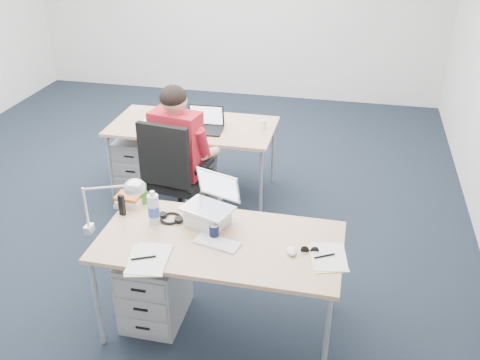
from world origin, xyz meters
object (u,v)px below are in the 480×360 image
far_cup (263,125)px  silver_laptop (207,203)px  headphones (171,218)px  dark_laptop (204,119)px  office_chair (178,199)px  desk_far (193,129)px  computer_mouse (292,251)px  desk_lamp (105,205)px  book_stack (129,200)px  wireless_keyboard (217,243)px  drawer_pedestal_far (141,161)px  sunglasses (310,250)px  desk_near (220,246)px  can_koozie (214,231)px  bear_figurine (143,193)px  drawer_pedestal_near (155,286)px  water_bottle (153,207)px  seated_person (186,154)px  cordless_phone (122,205)px

far_cup → silver_laptop: bearing=-92.3°
headphones → dark_laptop: size_ratio=0.58×
office_chair → silver_laptop: size_ratio=3.17×
desk_far → office_chair: 0.81m
desk_far → computer_mouse: size_ratio=16.32×
desk_lamp → computer_mouse: bearing=17.6°
desk_far → book_stack: 1.55m
desk_far → far_cup: 0.70m
wireless_keyboard → dark_laptop: 1.85m
drawer_pedestal_far → sunglasses: bearing=-43.8°
desk_far → drawer_pedestal_far: bearing=-179.7°
book_stack → desk_near: bearing=-20.7°
desk_far → far_cup: bearing=4.5°
can_koozie → sunglasses: bearing=-2.4°
wireless_keyboard → can_koozie: (-0.04, 0.07, 0.05)m
computer_mouse → can_koozie: (-0.52, 0.07, 0.04)m
can_koozie → office_chair: bearing=120.2°
silver_laptop → bear_figurine: (-0.54, 0.18, -0.09)m
far_cup → drawer_pedestal_far: bearing=-177.4°
silver_laptop → headphones: bearing=-161.4°
bear_figurine → desk_lamp: bearing=-92.6°
office_chair → can_koozie: 1.35m
sunglasses → desk_near: bearing=173.7°
silver_laptop → bear_figurine: size_ratio=2.08×
drawer_pedestal_near → water_bottle: 0.59m
office_chair → wireless_keyboard: 1.41m
drawer_pedestal_near → can_koozie: (0.44, 0.04, 0.51)m
seated_person → water_bottle: size_ratio=5.36×
book_stack → desk_lamp: bearing=-87.7°
desk_near → seated_person: size_ratio=1.19×
book_stack → drawer_pedestal_far: bearing=110.4°
far_cup → office_chair: bearing=-128.9°
sunglasses → silver_laptop: bearing=160.9°
cordless_phone → dark_laptop: dark_laptop is taller
can_koozie → dark_laptop: size_ratio=0.31×
desk_far → silver_laptop: (0.62, -1.67, 0.22)m
seated_person → cordless_phone: bearing=-84.1°
seated_person → can_koozie: 1.42m
office_chair → sunglasses: (1.27, -1.12, 0.43)m
drawer_pedestal_near → dark_laptop: (-0.11, 1.72, 0.58)m
drawer_pedestal_near → drawer_pedestal_far: same height
headphones → desk_lamp: desk_lamp is taller
computer_mouse → book_stack: 1.27m
water_bottle → dark_laptop: (-0.10, 1.60, -0.00)m
water_bottle → sunglasses: (1.08, -0.10, -0.11)m
office_chair → drawer_pedestal_far: 0.97m
far_cup → drawer_pedestal_near: bearing=-102.6°
office_chair → dark_laptop: 0.81m
silver_laptop → bear_figurine: silver_laptop is taller
desk_near → desk_far: (-0.74, 1.83, 0.00)m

